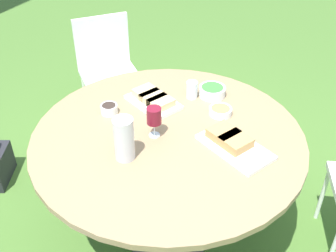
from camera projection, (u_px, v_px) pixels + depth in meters
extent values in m
plane|color=#446B2B|center=(168.00, 226.00, 2.71)|extent=(40.00, 40.00, 0.00)
cylinder|color=#4C4C51|center=(168.00, 225.00, 2.71)|extent=(0.58, 0.58, 0.02)
cylinder|color=#4C4C51|center=(168.00, 186.00, 2.50)|extent=(0.11, 0.11, 0.69)
cylinder|color=#8C7251|center=(168.00, 137.00, 2.28)|extent=(1.48, 1.48, 0.03)
cube|color=white|center=(111.00, 77.00, 3.37)|extent=(0.56, 0.57, 0.04)
cube|color=white|center=(102.00, 41.00, 3.38)|extent=(0.19, 0.42, 0.42)
cylinder|color=white|center=(96.00, 119.00, 3.31)|extent=(0.03, 0.03, 0.43)
cylinder|color=white|center=(142.00, 108.00, 3.43)|extent=(0.03, 0.03, 0.43)
cylinder|color=white|center=(85.00, 95.00, 3.59)|extent=(0.03, 0.03, 0.43)
cylinder|color=white|center=(129.00, 87.00, 3.70)|extent=(0.03, 0.03, 0.43)
cylinder|color=white|center=(323.00, 194.00, 2.65)|extent=(0.03, 0.03, 0.43)
cylinder|color=white|center=(335.00, 244.00, 2.34)|extent=(0.03, 0.03, 0.43)
cylinder|color=silver|center=(124.00, 139.00, 2.06)|extent=(0.10, 0.10, 0.23)
cone|color=silver|center=(124.00, 117.00, 2.03)|extent=(0.03, 0.03, 0.03)
cylinder|color=silver|center=(154.00, 135.00, 2.27)|extent=(0.06, 0.06, 0.01)
cylinder|color=silver|center=(154.00, 129.00, 2.24)|extent=(0.01, 0.01, 0.08)
cylinder|color=maroon|center=(154.00, 116.00, 2.19)|extent=(0.08, 0.08, 0.09)
cube|color=white|center=(153.00, 102.00, 2.52)|extent=(0.38, 0.36, 0.02)
cube|color=#E0C184|center=(146.00, 93.00, 2.54)|extent=(0.17, 0.17, 0.04)
cube|color=#E0C184|center=(153.00, 98.00, 2.50)|extent=(0.17, 0.17, 0.04)
cube|color=#E0C184|center=(161.00, 103.00, 2.45)|extent=(0.17, 0.17, 0.04)
cube|color=white|center=(235.00, 147.00, 2.17)|extent=(0.44, 0.41, 0.02)
cube|color=#B2844C|center=(224.00, 134.00, 2.21)|extent=(0.19, 0.19, 0.05)
cube|color=#B2844C|center=(236.00, 142.00, 2.15)|extent=(0.19, 0.19, 0.05)
cylinder|color=white|center=(220.00, 111.00, 2.42)|extent=(0.13, 0.13, 0.04)
cylinder|color=#E0C147|center=(221.00, 109.00, 2.41)|extent=(0.11, 0.11, 0.02)
cylinder|color=white|center=(212.00, 91.00, 2.58)|extent=(0.16, 0.16, 0.06)
cylinder|color=#387533|center=(212.00, 89.00, 2.57)|extent=(0.13, 0.13, 0.03)
cylinder|color=white|center=(109.00, 109.00, 2.43)|extent=(0.10, 0.10, 0.05)
cylinder|color=#2D231E|center=(109.00, 107.00, 2.42)|extent=(0.08, 0.08, 0.02)
cylinder|color=silver|center=(192.00, 90.00, 2.55)|extent=(0.07, 0.07, 0.11)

